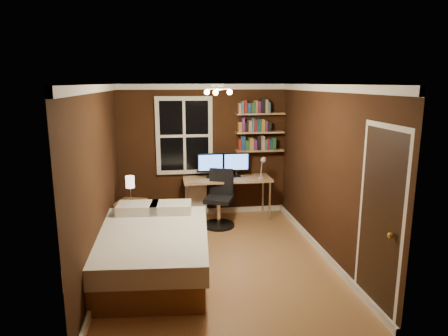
{
  "coord_description": "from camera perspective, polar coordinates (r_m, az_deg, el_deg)",
  "views": [
    {
      "loc": [
        -0.68,
        -5.39,
        2.53
      ],
      "look_at": [
        0.17,
        0.45,
        1.26
      ],
      "focal_mm": 32.0,
      "sensor_mm": 36.0,
      "label": 1
    }
  ],
  "objects": [
    {
      "name": "wall_right",
      "position": [
        5.99,
        14.31,
        -0.55
      ],
      "size": [
        0.04,
        4.2,
        2.5
      ],
      "primitive_type": "cube",
      "color": "black",
      "rests_on": "ground"
    },
    {
      "name": "books_row_lower",
      "position": [
        7.67,
        5.12,
        3.48
      ],
      "size": [
        0.66,
        0.16,
        0.23
      ],
      "primitive_type": null,
      "color": "maroon",
      "rests_on": "bookshelf_lower"
    },
    {
      "name": "bookshelf_middle",
      "position": [
        7.64,
        5.15,
        5.11
      ],
      "size": [
        0.92,
        0.22,
        0.03
      ],
      "primitive_type": "cube",
      "color": "#99734A",
      "rests_on": "wall_back"
    },
    {
      "name": "books_row_middle",
      "position": [
        7.62,
        5.17,
        6.08
      ],
      "size": [
        0.66,
        0.16,
        0.23
      ],
      "primitive_type": null,
      "color": "navy",
      "rests_on": "bookshelf_middle"
    },
    {
      "name": "radiator",
      "position": [
        7.73,
        -4.03,
        -4.62
      ],
      "size": [
        0.41,
        0.14,
        0.61
      ],
      "primitive_type": "cube",
      "color": "beige",
      "rests_on": "ground"
    },
    {
      "name": "desk_lamp",
      "position": [
        7.4,
        5.51,
        0.15
      ],
      "size": [
        0.14,
        0.32,
        0.44
      ],
      "primitive_type": null,
      "color": "silver",
      "rests_on": "desk"
    },
    {
      "name": "ceiling",
      "position": [
        5.44,
        -1.1,
        11.85
      ],
      "size": [
        3.2,
        4.2,
        0.02
      ],
      "primitive_type": "cube",
      "color": "white",
      "rests_on": "wall_back"
    },
    {
      "name": "bookshelf_upper",
      "position": [
        7.6,
        5.2,
        7.73
      ],
      "size": [
        0.92,
        0.22,
        0.03
      ],
      "primitive_type": "cube",
      "color": "#99734A",
      "rests_on": "wall_back"
    },
    {
      "name": "desk",
      "position": [
        7.47,
        0.46,
        -1.89
      ],
      "size": [
        1.64,
        0.61,
        0.78
      ],
      "color": "#99734A",
      "rests_on": "ground"
    },
    {
      "name": "floor",
      "position": [
        5.99,
        -1.0,
        -12.8
      ],
      "size": [
        4.2,
        4.2,
        0.0
      ],
      "primitive_type": "plane",
      "color": "olive",
      "rests_on": "ground"
    },
    {
      "name": "monitor_left",
      "position": [
        7.45,
        -1.94,
        0.36
      ],
      "size": [
        0.5,
        0.12,
        0.46
      ],
      "primitive_type": null,
      "color": "black",
      "rests_on": "desk"
    },
    {
      "name": "books_row_upper",
      "position": [
        7.59,
        5.22,
        8.71
      ],
      "size": [
        0.6,
        0.16,
        0.23
      ],
      "primitive_type": null,
      "color": "#23532D",
      "rests_on": "bookshelf_upper"
    },
    {
      "name": "wall_left",
      "position": [
        5.62,
        -17.46,
        -1.58
      ],
      "size": [
        0.04,
        4.2,
        2.5
      ],
      "primitive_type": "cube",
      "color": "black",
      "rests_on": "ground"
    },
    {
      "name": "ceiling_fixture",
      "position": [
        5.34,
        -0.96,
        10.77
      ],
      "size": [
        0.44,
        0.44,
        0.18
      ],
      "primitive_type": null,
      "color": "beige",
      "rests_on": "ceiling"
    },
    {
      "name": "nightstand",
      "position": [
        7.09,
        -13.04,
        -6.73
      ],
      "size": [
        0.56,
        0.56,
        0.55
      ],
      "primitive_type": "cube",
      "rotation": [
        0.0,
        0.0,
        -0.33
      ],
      "color": "brown",
      "rests_on": "ground"
    },
    {
      "name": "bedside_lamp",
      "position": [
        6.94,
        -13.24,
        -2.88
      ],
      "size": [
        0.15,
        0.15,
        0.44
      ],
      "primitive_type": null,
      "color": "white",
      "rests_on": "nightstand"
    },
    {
      "name": "wall_back",
      "position": [
        7.63,
        -3.03,
        2.48
      ],
      "size": [
        3.2,
        0.04,
        2.5
      ],
      "primitive_type": "cube",
      "color": "black",
      "rests_on": "ground"
    },
    {
      "name": "window",
      "position": [
        7.53,
        -5.7,
        4.62
      ],
      "size": [
        1.06,
        0.06,
        1.46
      ],
      "primitive_type": "cube",
      "color": "silver",
      "rests_on": "wall_back"
    },
    {
      "name": "bookshelf_lower",
      "position": [
        7.69,
        5.1,
        2.52
      ],
      "size": [
        0.92,
        0.22,
        0.03
      ],
      "primitive_type": "cube",
      "color": "#99734A",
      "rests_on": "wall_back"
    },
    {
      "name": "monitor_right",
      "position": [
        7.52,
        1.76,
        0.46
      ],
      "size": [
        0.5,
        0.12,
        0.46
      ],
      "primitive_type": null,
      "color": "black",
      "rests_on": "desk"
    },
    {
      "name": "door",
      "position": [
        4.71,
        21.27,
        -7.32
      ],
      "size": [
        0.03,
        0.82,
        2.05
      ],
      "primitive_type": null,
      "color": "black",
      "rests_on": "ground"
    },
    {
      "name": "office_chair",
      "position": [
        7.15,
        -0.66,
        -5.27
      ],
      "size": [
        0.59,
        0.59,
        1.02
      ],
      "rotation": [
        0.0,
        0.0,
        -0.38
      ],
      "color": "black",
      "rests_on": "ground"
    },
    {
      "name": "door_knob",
      "position": [
        4.46,
        22.69,
        -8.89
      ],
      "size": [
        0.06,
        0.06,
        0.06
      ],
      "primitive_type": "sphere",
      "color": "gold",
      "rests_on": "door"
    },
    {
      "name": "bed",
      "position": [
        5.57,
        -10.62,
        -11.48
      ],
      "size": [
        1.72,
        2.27,
        0.73
      ],
      "rotation": [
        0.0,
        0.0,
        -0.08
      ],
      "color": "brown",
      "rests_on": "ground"
    }
  ]
}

